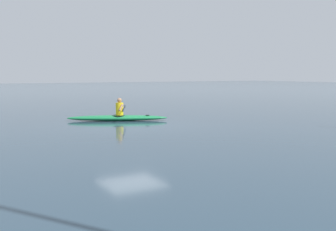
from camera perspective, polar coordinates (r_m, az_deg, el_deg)
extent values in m
plane|color=#283D4C|center=(17.32, -5.03, -1.32)|extent=(160.00, 160.00, 0.00)
ellipsoid|color=#19723F|center=(18.97, -6.98, -0.34)|extent=(4.38, 2.68, 0.25)
torus|color=black|center=(18.96, -6.83, -0.01)|extent=(0.83, 0.83, 0.04)
cylinder|color=black|center=(18.93, -2.85, 0.04)|extent=(0.18, 0.18, 0.02)
cylinder|color=yellow|center=(18.93, -6.70, 0.90)|extent=(0.34, 0.34, 0.57)
sphere|color=#936B4C|center=(18.90, -6.71, 2.10)|extent=(0.21, 0.21, 0.21)
cylinder|color=black|center=(18.92, -6.09, 1.01)|extent=(0.98, 1.88, 0.03)
ellipsoid|color=black|center=(19.96, -5.96, 1.26)|extent=(0.22, 0.37, 0.17)
ellipsoid|color=black|center=(17.88, -6.24, 0.73)|extent=(0.22, 0.37, 0.17)
cylinder|color=#936B4C|center=(19.19, -6.42, 1.22)|extent=(0.14, 0.32, 0.34)
cylinder|color=#936B4C|center=(18.65, -6.50, 1.09)|extent=(0.28, 0.23, 0.34)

